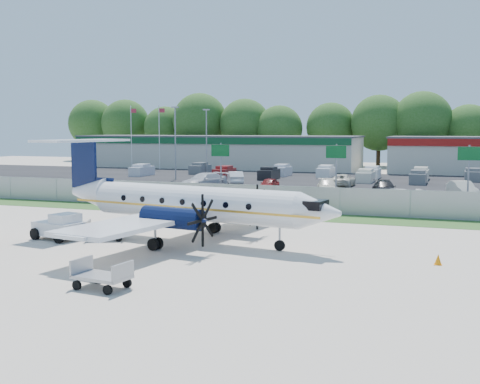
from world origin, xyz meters
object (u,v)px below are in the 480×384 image
(aircraft, at_px, (188,203))
(baggage_cart_near, at_px, (107,231))
(pushback_tug, at_px, (60,227))
(baggage_cart_far, at_px, (102,276))

(aircraft, height_order, baggage_cart_near, aircraft)
(pushback_tug, relative_size, baggage_cart_far, 1.34)
(pushback_tug, relative_size, baggage_cart_near, 1.26)
(aircraft, bearing_deg, pushback_tug, -164.45)
(aircraft, relative_size, baggage_cart_far, 7.93)
(pushback_tug, xyz_separation_m, baggage_cart_far, (8.19, -8.51, -0.19))
(pushback_tug, bearing_deg, baggage_cart_far, -46.12)
(aircraft, height_order, baggage_cart_far, aircraft)
(aircraft, xyz_separation_m, baggage_cart_far, (1.04, -10.50, -1.65))
(pushback_tug, height_order, baggage_cart_far, pushback_tug)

